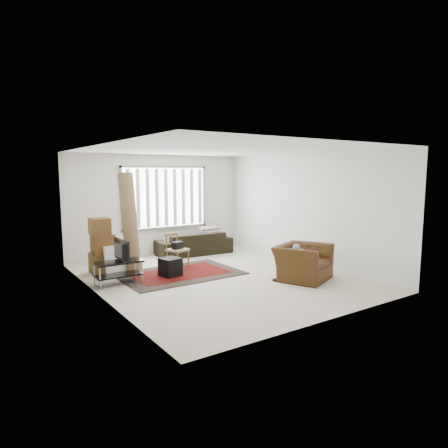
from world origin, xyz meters
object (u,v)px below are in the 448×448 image
object	(u,v)px
tv_stand	(118,268)
armchair	(303,260)
side_chair	(177,248)
moving_boxes	(102,248)
sofa	(194,240)

from	to	relation	value
tv_stand	armchair	distance (m)	3.79
side_chair	armchair	distance (m)	3.03
moving_boxes	sofa	xyz separation A→B (m)	(2.73, 0.65, -0.18)
moving_boxes	side_chair	size ratio (longest dim) A/B	1.56
moving_boxes	side_chair	distance (m)	1.73
sofa	side_chair	distance (m)	1.45
sofa	side_chair	size ratio (longest dim) A/B	2.60
side_chair	armchair	size ratio (longest dim) A/B	0.56
tv_stand	sofa	size ratio (longest dim) A/B	0.46
armchair	moving_boxes	bearing A→B (deg)	115.80
moving_boxes	armchair	size ratio (longest dim) A/B	0.87
tv_stand	armchair	size ratio (longest dim) A/B	0.67
side_chair	sofa	bearing A→B (deg)	25.05
armchair	tv_stand	bearing A→B (deg)	128.74
tv_stand	moving_boxes	bearing A→B (deg)	89.17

